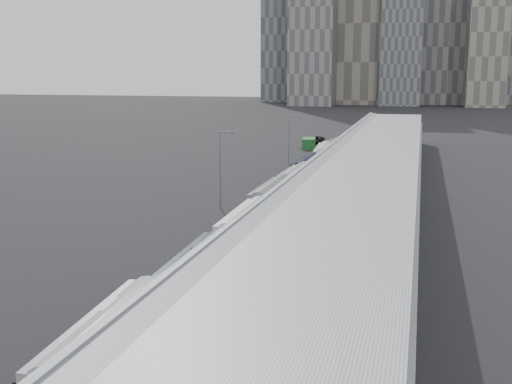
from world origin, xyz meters
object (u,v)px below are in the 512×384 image
(bus_1, at_px, (196,276))
(shipping_container, at_px, (309,143))
(suv, at_px, (317,140))
(bus_6, at_px, (324,158))
(bus_4, at_px, (295,182))
(bus_5, at_px, (307,171))
(street_lamp_near, at_px, (221,164))
(bus_0, at_px, (107,353))
(street_lamp_far, at_px, (290,138))
(bus_3, at_px, (271,201))
(bus_7, at_px, (332,151))
(bus_2, at_px, (245,230))

(bus_1, bearing_deg, shipping_container, 92.77)
(shipping_container, bearing_deg, suv, 82.18)
(bus_6, bearing_deg, bus_4, -94.98)
(bus_6, bearing_deg, bus_5, -96.28)
(bus_1, xyz_separation_m, street_lamp_near, (-7.82, 31.40, 4.04))
(bus_1, xyz_separation_m, bus_4, (-0.71, 43.60, 0.00))
(bus_1, distance_m, bus_4, 43.60)
(street_lamp_near, bearing_deg, bus_0, -80.44)
(bus_4, xyz_separation_m, street_lamp_far, (-5.66, 23.92, 3.81))
(street_lamp_near, distance_m, shipping_container, 65.66)
(bus_4, distance_m, street_lamp_near, 14.68)
(bus_1, relative_size, bus_3, 0.98)
(bus_1, xyz_separation_m, suv, (-7.68, 106.84, -0.67))
(bus_6, xyz_separation_m, bus_7, (-0.25, 12.72, -0.20))
(bus_7, height_order, suv, bus_7)
(bus_7, bearing_deg, bus_4, -86.49)
(street_lamp_far, distance_m, suv, 39.60)
(bus_1, distance_m, bus_3, 29.71)
(bus_3, bearing_deg, bus_2, -86.68)
(bus_5, relative_size, suv, 1.98)
(suv, bearing_deg, bus_1, -83.27)
(bus_2, bearing_deg, suv, 93.54)
(bus_2, height_order, suv, bus_2)
(bus_0, distance_m, bus_2, 29.13)
(bus_3, bearing_deg, bus_4, 89.50)
(bus_1, bearing_deg, bus_2, 88.75)
(bus_0, bearing_deg, bus_1, 86.17)
(bus_7, relative_size, shipping_container, 2.06)
(bus_6, xyz_separation_m, street_lamp_far, (-5.84, -2.12, 3.67))
(street_lamp_near, bearing_deg, bus_4, 59.76)
(bus_3, height_order, bus_5, bus_3)
(bus_0, xyz_separation_m, street_lamp_far, (-6.28, 82.01, 3.70))
(bus_5, xyz_separation_m, bus_6, (0.44, 14.99, 0.15))
(shipping_container, bearing_deg, bus_0, -92.45)
(bus_4, height_order, street_lamp_far, street_lamp_far)
(bus_2, relative_size, bus_5, 1.03)
(suv, bearing_deg, bus_6, -76.50)
(bus_7, height_order, street_lamp_far, street_lamp_far)
(bus_6, bearing_deg, street_lamp_near, -105.37)
(bus_2, xyz_separation_m, bus_7, (-0.62, 67.72, -0.10))
(street_lamp_near, bearing_deg, suv, 89.90)
(bus_6, xyz_separation_m, shipping_container, (-7.39, 27.28, -0.53))
(street_lamp_near, height_order, suv, street_lamp_near)
(shipping_container, bearing_deg, bus_4, -88.77)
(bus_1, xyz_separation_m, bus_6, (-0.53, 69.63, 0.15))
(bus_4, relative_size, street_lamp_near, 1.30)
(bus_4, bearing_deg, bus_0, -88.11)
(bus_0, relative_size, suv, 2.14)
(bus_7, bearing_deg, street_lamp_far, -107.23)
(bus_4, xyz_separation_m, suv, (-6.97, 63.25, -0.67))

